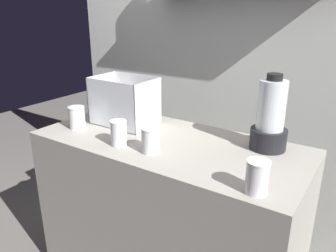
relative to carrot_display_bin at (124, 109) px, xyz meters
name	(u,v)px	position (x,y,z in m)	size (l,w,h in m)	color
counter	(168,215)	(0.36, -0.08, -0.54)	(1.40, 0.64, 0.90)	#9E998E
back_wall_unit	(232,52)	(0.36, 0.68, 0.28)	(2.60, 0.24, 2.50)	silver
carrot_display_bin	(124,109)	(0.00, 0.00, 0.00)	(0.35, 0.24, 0.27)	white
blender_pitcher	(270,119)	(0.81, 0.10, 0.06)	(0.17, 0.17, 0.36)	black
juice_cup_beet_far_left	(77,119)	(-0.17, -0.21, -0.03)	(0.09, 0.09, 0.13)	white
juice_cup_pomegranate_left	(119,135)	(0.19, -0.26, -0.03)	(0.08, 0.08, 0.13)	white
juice_cup_beet_middle	(151,142)	(0.37, -0.25, -0.03)	(0.09, 0.09, 0.12)	white
juice_cup_beet_right	(257,179)	(0.91, -0.32, -0.03)	(0.09, 0.09, 0.13)	white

